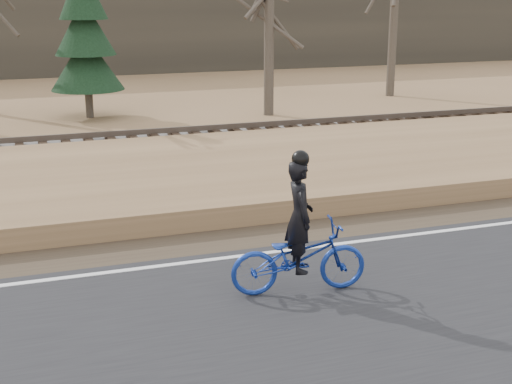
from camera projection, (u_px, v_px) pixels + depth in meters
name	position (u px, v px, depth m)	size (l,w,h in m)	color
shoulder	(502.00, 208.00, 15.15)	(120.00, 1.60, 0.04)	#473A2B
embankment	(426.00, 167.00, 17.83)	(120.00, 5.00, 0.44)	#926E4A
ballast	(357.00, 137.00, 21.28)	(120.00, 3.00, 0.45)	slate
railroad	(358.00, 127.00, 21.20)	(120.00, 2.40, 0.29)	black
treeline_backdrop	(184.00, 16.00, 40.51)	(120.00, 4.00, 6.00)	#383328
cyclist	(299.00, 248.00, 10.70)	(2.16, 0.99, 2.21)	navy
bare_tree_near_left	(269.00, 13.00, 25.36)	(0.36, 0.36, 7.32)	#4B4337
conifer	(84.00, 29.00, 24.98)	(2.60, 2.60, 6.66)	#4B4337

